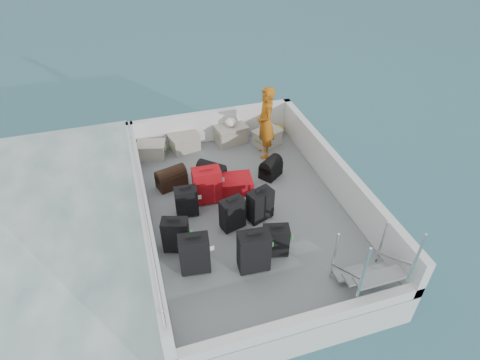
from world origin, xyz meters
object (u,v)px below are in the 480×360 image
at_px(suitcase_2, 186,202).
at_px(crate_1, 185,143).
at_px(crate_2, 231,135).
at_px(suitcase_4, 232,214).
at_px(suitcase_6, 276,241).
at_px(suitcase_8, 233,184).
at_px(crate_3, 267,138).
at_px(passenger, 266,123).
at_px(suitcase_0, 195,254).
at_px(suitcase_7, 260,205).
at_px(suitcase_1, 176,235).
at_px(suitcase_3, 254,252).
at_px(crate_0, 152,151).
at_px(suitcase_5, 207,186).

height_order(suitcase_2, crate_1, suitcase_2).
relative_size(suitcase_2, crate_2, 0.89).
height_order(suitcase_2, suitcase_4, suitcase_4).
bearing_deg(suitcase_2, suitcase_6, -43.76).
height_order(suitcase_8, crate_3, crate_3).
distance_m(suitcase_4, passenger, 2.32).
height_order(crate_3, passenger, passenger).
distance_m(suitcase_0, suitcase_4, 1.06).
bearing_deg(passenger, suitcase_2, -46.35).
distance_m(suitcase_4, suitcase_8, 0.99).
height_order(suitcase_0, crate_1, suitcase_0).
height_order(suitcase_7, passenger, passenger).
height_order(crate_2, passenger, passenger).
relative_size(suitcase_1, suitcase_6, 1.10).
xyz_separation_m(suitcase_1, suitcase_8, (1.25, 1.15, -0.16)).
distance_m(suitcase_3, suitcase_7, 1.09).
bearing_deg(crate_0, suitcase_6, -65.13).
bearing_deg(crate_2, suitcase_3, -100.61).
height_order(suitcase_7, crate_2, suitcase_7).
distance_m(suitcase_2, crate_1, 2.06).
distance_m(crate_1, crate_2, 1.02).
bearing_deg(passenger, crate_3, 159.21).
bearing_deg(suitcase_0, crate_2, 73.02).
bearing_deg(suitcase_8, passenger, -37.54).
distance_m(suitcase_3, suitcase_8, 1.89).
distance_m(suitcase_0, suitcase_6, 1.26).
distance_m(suitcase_2, suitcase_8, 1.03).
relative_size(suitcase_8, crate_1, 1.24).
height_order(crate_0, crate_2, crate_2).
height_order(suitcase_0, suitcase_8, suitcase_0).
relative_size(suitcase_0, crate_2, 1.08).
bearing_deg(suitcase_2, suitcase_3, -58.96).
distance_m(suitcase_2, crate_3, 2.70).
bearing_deg(passenger, crate_1, -104.92).
bearing_deg(suitcase_1, crate_2, 76.17).
bearing_deg(suitcase_0, passenger, 59.58).
distance_m(suitcase_4, crate_2, 2.67).
distance_m(suitcase_5, crate_0, 1.87).
distance_m(suitcase_1, crate_1, 2.86).
bearing_deg(crate_1, suitcase_2, -99.74).
distance_m(suitcase_3, suitcase_5, 1.75).
bearing_deg(crate_2, suitcase_5, -118.09).
relative_size(suitcase_4, suitcase_7, 0.98).
bearing_deg(suitcase_4, crate_0, 97.30).
height_order(crate_0, crate_3, crate_3).
xyz_separation_m(suitcase_3, crate_3, (1.38, 3.17, -0.19)).
relative_size(suitcase_7, crate_1, 1.04).
bearing_deg(crate_2, crate_0, -177.01).
height_order(suitcase_1, suitcase_6, suitcase_1).
bearing_deg(suitcase_7, crate_0, 102.29).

